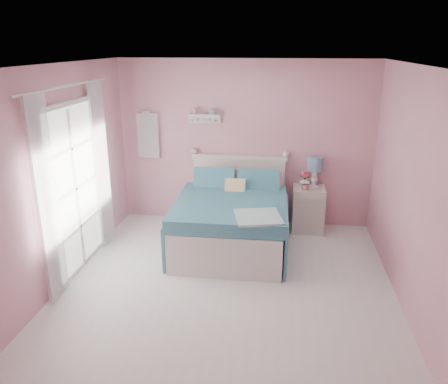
% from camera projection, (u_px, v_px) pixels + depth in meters
% --- Properties ---
extents(floor, '(4.50, 4.50, 0.00)m').
position_uv_depth(floor, '(226.00, 292.00, 5.20)').
color(floor, silver).
rests_on(floor, ground).
extents(room_shell, '(4.50, 4.50, 4.50)m').
position_uv_depth(room_shell, '(226.00, 164.00, 4.69)').
color(room_shell, '#C67E8A').
rests_on(room_shell, floor).
extents(bed, '(1.58, 1.96, 1.13)m').
position_uv_depth(bed, '(232.00, 220.00, 6.28)').
color(bed, silver).
rests_on(bed, floor).
extents(nightstand, '(0.49, 0.48, 0.70)m').
position_uv_depth(nightstand, '(308.00, 209.00, 6.83)').
color(nightstand, beige).
rests_on(nightstand, floor).
extents(table_lamp, '(0.23, 0.23, 0.47)m').
position_uv_depth(table_lamp, '(315.00, 166.00, 6.68)').
color(table_lamp, white).
rests_on(table_lamp, nightstand).
extents(vase, '(0.20, 0.20, 0.16)m').
position_uv_depth(vase, '(305.00, 181.00, 6.75)').
color(vase, white).
rests_on(vase, nightstand).
extents(teacup, '(0.14, 0.14, 0.08)m').
position_uv_depth(teacup, '(305.00, 187.00, 6.61)').
color(teacup, tan).
rests_on(teacup, nightstand).
extents(roses, '(0.14, 0.11, 0.12)m').
position_uv_depth(roses, '(305.00, 174.00, 6.71)').
color(roses, '#E54E6B').
rests_on(roses, vase).
extents(wall_shelf, '(0.50, 0.15, 0.25)m').
position_uv_depth(wall_shelf, '(204.00, 116.00, 6.77)').
color(wall_shelf, silver).
rests_on(wall_shelf, room_shell).
extents(hanging_dress, '(0.34, 0.03, 0.72)m').
position_uv_depth(hanging_dress, '(148.00, 136.00, 6.99)').
color(hanging_dress, white).
rests_on(hanging_dress, room_shell).
extents(french_door, '(0.04, 1.32, 2.16)m').
position_uv_depth(french_door, '(75.00, 189.00, 5.48)').
color(french_door, silver).
rests_on(french_door, floor).
extents(curtain_near, '(0.04, 0.40, 2.32)m').
position_uv_depth(curtain_near, '(47.00, 202.00, 4.74)').
color(curtain_near, white).
rests_on(curtain_near, floor).
extents(curtain_far, '(0.04, 0.40, 2.32)m').
position_uv_depth(curtain_far, '(102.00, 165.00, 6.14)').
color(curtain_far, white).
rests_on(curtain_far, floor).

